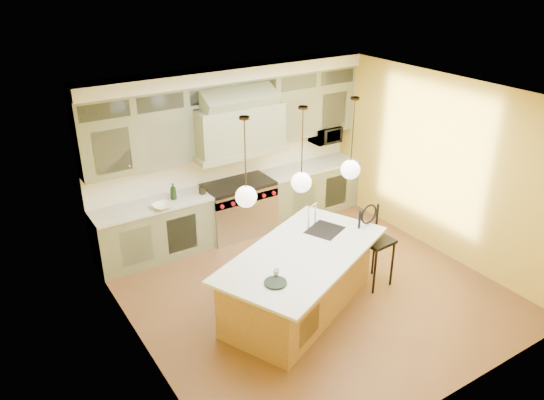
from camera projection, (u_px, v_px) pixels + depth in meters
floor at (310, 290)px, 7.84m from camera, size 5.00×5.00×0.00m
ceiling at (318, 97)px, 6.61m from camera, size 5.00×5.00×0.00m
wall_back at (227, 150)px, 9.14m from camera, size 5.00×0.00×5.00m
wall_front at (463, 291)px, 5.32m from camera, size 5.00×0.00×5.00m
wall_left at (137, 252)px, 6.01m from camera, size 0.00×5.00×5.00m
wall_right at (439, 166)px, 8.45m from camera, size 0.00×5.00×5.00m
back_cabinetry at (234, 155)px, 8.94m from camera, size 5.00×0.77×2.90m
range at (239, 208)px, 9.27m from camera, size 1.20×0.74×0.96m
kitchen_island at (299, 279)px, 7.26m from camera, size 2.88×2.27×1.35m
counter_stool at (374, 241)px, 7.73m from camera, size 0.47×0.47×1.25m
microwave at (325, 135)px, 9.90m from camera, size 0.54×0.37×0.30m
oil_bottle_a at (173, 191)px, 8.46m from camera, size 0.11×0.11×0.27m
oil_bottle_b at (202, 189)px, 8.65m from camera, size 0.09×0.09×0.18m
fruit_bowl at (162, 206)px, 8.18m from camera, size 0.35×0.35×0.07m
cup at (276, 273)px, 6.52m from camera, size 0.09×0.09×0.08m
pendant_left at (246, 194)px, 6.24m from camera, size 0.26×0.26×1.11m
pendant_center at (301, 180)px, 6.63m from camera, size 0.26×0.26×1.11m
pendant_right at (350, 168)px, 7.02m from camera, size 0.26×0.26×1.11m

